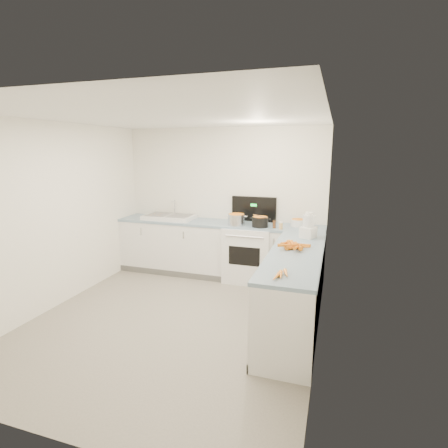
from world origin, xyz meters
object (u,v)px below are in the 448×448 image
(steel_pot, at_px, (236,220))
(extract_bottle, at_px, (274,224))
(spice_jar, at_px, (281,226))
(black_pot, at_px, (260,222))
(stove, at_px, (249,252))
(food_processor, at_px, (308,227))
(sink, at_px, (169,217))
(mixing_bowl, at_px, (298,223))

(steel_pot, distance_m, extract_bottle, 0.62)
(extract_bottle, height_order, spice_jar, extract_bottle)
(spice_jar, bearing_deg, black_pot, 169.58)
(spice_jar, bearing_deg, steel_pot, 175.23)
(stove, height_order, black_pot, stove)
(extract_bottle, bearing_deg, food_processor, -39.50)
(food_processor, bearing_deg, stove, 148.41)
(sink, xyz_separation_m, spice_jar, (1.98, -0.20, 0.01))
(sink, xyz_separation_m, food_processor, (2.43, -0.62, 0.11))
(stove, xyz_separation_m, steel_pot, (-0.19, -0.12, 0.55))
(black_pot, xyz_separation_m, food_processor, (0.78, -0.48, 0.08))
(stove, distance_m, black_pot, 0.58)
(stove, height_order, sink, stove)
(stove, distance_m, extract_bottle, 0.69)
(stove, xyz_separation_m, sink, (-1.45, 0.02, 0.50))
(black_pot, xyz_separation_m, spice_jar, (0.34, -0.06, -0.02))
(extract_bottle, xyz_separation_m, food_processor, (0.55, -0.45, 0.09))
(stove, bearing_deg, black_pot, -31.83)
(stove, bearing_deg, spice_jar, -18.99)
(extract_bottle, bearing_deg, stove, 160.98)
(mixing_bowl, height_order, extract_bottle, extract_bottle)
(mixing_bowl, bearing_deg, black_pot, -157.47)
(spice_jar, bearing_deg, stove, 161.01)
(black_pot, bearing_deg, spice_jar, -10.42)
(stove, distance_m, sink, 1.54)
(food_processor, bearing_deg, black_pot, 148.47)
(spice_jar, bearing_deg, food_processor, -43.35)
(extract_bottle, relative_size, spice_jar, 1.21)
(sink, bearing_deg, black_pot, -4.77)
(stove, height_order, steel_pot, stove)
(sink, distance_m, extract_bottle, 1.88)
(stove, bearing_deg, extract_bottle, -19.02)
(mixing_bowl, height_order, spice_jar, mixing_bowl)
(sink, xyz_separation_m, black_pot, (1.65, -0.14, 0.03))
(sink, relative_size, food_processor, 2.42)
(stove, distance_m, steel_pot, 0.59)
(sink, height_order, extract_bottle, sink)
(sink, xyz_separation_m, mixing_bowl, (2.21, 0.10, 0.02))
(sink, relative_size, mixing_bowl, 3.55)
(sink, distance_m, food_processor, 2.51)
(mixing_bowl, bearing_deg, spice_jar, -127.57)
(sink, bearing_deg, mixing_bowl, 2.54)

